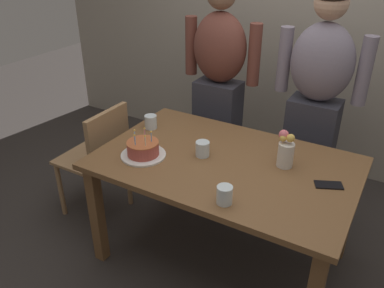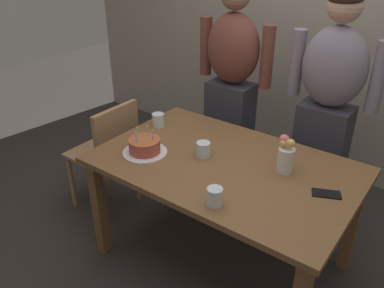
{
  "view_description": "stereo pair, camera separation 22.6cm",
  "coord_description": "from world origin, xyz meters",
  "px_view_note": "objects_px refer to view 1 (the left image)",
  "views": [
    {
      "loc": [
        0.83,
        -1.82,
        1.92
      ],
      "look_at": [
        -0.18,
        -0.08,
        0.84
      ],
      "focal_mm": 36.93,
      "sensor_mm": 36.0,
      "label": 1
    },
    {
      "loc": [
        1.02,
        -1.69,
        1.92
      ],
      "look_at": [
        -0.18,
        -0.08,
        0.84
      ],
      "focal_mm": 36.93,
      "sensor_mm": 36.0,
      "label": 2
    }
  ],
  "objects_px": {
    "water_glass_far": "(225,195)",
    "person_man_bearded": "(219,87)",
    "water_glass_side": "(151,122)",
    "flower_vase": "(286,151)",
    "dining_chair": "(100,154)",
    "person_woman_cardigan": "(315,106)",
    "birthday_cake": "(143,150)",
    "cell_phone": "(329,185)",
    "water_glass_near": "(203,149)"
  },
  "relations": [
    {
      "from": "birthday_cake",
      "to": "cell_phone",
      "type": "xyz_separation_m",
      "value": [
        1.04,
        0.24,
        -0.04
      ]
    },
    {
      "from": "flower_vase",
      "to": "dining_chair",
      "type": "xyz_separation_m",
      "value": [
        -1.29,
        -0.15,
        -0.32
      ]
    },
    {
      "from": "flower_vase",
      "to": "dining_chair",
      "type": "height_order",
      "value": "flower_vase"
    },
    {
      "from": "water_glass_far",
      "to": "dining_chair",
      "type": "distance_m",
      "value": 1.23
    },
    {
      "from": "person_man_bearded",
      "to": "person_woman_cardigan",
      "type": "relative_size",
      "value": 1.0
    },
    {
      "from": "water_glass_far",
      "to": "cell_phone",
      "type": "height_order",
      "value": "water_glass_far"
    },
    {
      "from": "birthday_cake",
      "to": "cell_phone",
      "type": "distance_m",
      "value": 1.06
    },
    {
      "from": "birthday_cake",
      "to": "water_glass_near",
      "type": "distance_m",
      "value": 0.35
    },
    {
      "from": "water_glass_far",
      "to": "cell_phone",
      "type": "xyz_separation_m",
      "value": [
        0.41,
        0.41,
        -0.04
      ]
    },
    {
      "from": "dining_chair",
      "to": "water_glass_far",
      "type": "bearing_deg",
      "value": 73.38
    },
    {
      "from": "water_glass_far",
      "to": "dining_chair",
      "type": "bearing_deg",
      "value": 163.38
    },
    {
      "from": "person_woman_cardigan",
      "to": "flower_vase",
      "type": "bearing_deg",
      "value": 90.75
    },
    {
      "from": "water_glass_near",
      "to": "water_glass_far",
      "type": "bearing_deg",
      "value": -48.08
    },
    {
      "from": "birthday_cake",
      "to": "water_glass_side",
      "type": "height_order",
      "value": "birthday_cake"
    },
    {
      "from": "water_glass_far",
      "to": "person_woman_cardigan",
      "type": "relative_size",
      "value": 0.06
    },
    {
      "from": "birthday_cake",
      "to": "cell_phone",
      "type": "height_order",
      "value": "birthday_cake"
    },
    {
      "from": "water_glass_far",
      "to": "water_glass_side",
      "type": "bearing_deg",
      "value": 147.7
    },
    {
      "from": "water_glass_side",
      "to": "flower_vase",
      "type": "bearing_deg",
      "value": -1.15
    },
    {
      "from": "flower_vase",
      "to": "person_man_bearded",
      "type": "bearing_deg",
      "value": 139.45
    },
    {
      "from": "flower_vase",
      "to": "water_glass_far",
      "type": "bearing_deg",
      "value": -105.95
    },
    {
      "from": "birthday_cake",
      "to": "person_man_bearded",
      "type": "xyz_separation_m",
      "value": [
        0.02,
        0.96,
        0.09
      ]
    },
    {
      "from": "dining_chair",
      "to": "flower_vase",
      "type": "bearing_deg",
      "value": 96.56
    },
    {
      "from": "person_man_bearded",
      "to": "water_glass_near",
      "type": "bearing_deg",
      "value": 110.4
    },
    {
      "from": "water_glass_near",
      "to": "water_glass_side",
      "type": "height_order",
      "value": "same"
    },
    {
      "from": "water_glass_far",
      "to": "person_woman_cardigan",
      "type": "bearing_deg",
      "value": 83.35
    },
    {
      "from": "flower_vase",
      "to": "person_man_bearded",
      "type": "xyz_separation_m",
      "value": [
        -0.75,
        0.64,
        0.04
      ]
    },
    {
      "from": "birthday_cake",
      "to": "dining_chair",
      "type": "xyz_separation_m",
      "value": [
        -0.52,
        0.17,
        -0.27
      ]
    },
    {
      "from": "flower_vase",
      "to": "water_glass_near",
      "type": "bearing_deg",
      "value": -163.62
    },
    {
      "from": "water_glass_near",
      "to": "water_glass_far",
      "type": "height_order",
      "value": "water_glass_far"
    },
    {
      "from": "dining_chair",
      "to": "person_woman_cardigan",
      "type": "bearing_deg",
      "value": 121.62
    },
    {
      "from": "birthday_cake",
      "to": "flower_vase",
      "type": "relative_size",
      "value": 1.25
    },
    {
      "from": "water_glass_near",
      "to": "water_glass_side",
      "type": "relative_size",
      "value": 0.99
    },
    {
      "from": "cell_phone",
      "to": "flower_vase",
      "type": "height_order",
      "value": "flower_vase"
    },
    {
      "from": "cell_phone",
      "to": "person_man_bearded",
      "type": "height_order",
      "value": "person_man_bearded"
    },
    {
      "from": "cell_phone",
      "to": "water_glass_side",
      "type": "bearing_deg",
      "value": 150.87
    },
    {
      "from": "water_glass_side",
      "to": "flower_vase",
      "type": "relative_size",
      "value": 0.43
    },
    {
      "from": "birthday_cake",
      "to": "water_glass_side",
      "type": "bearing_deg",
      "value": 118.58
    },
    {
      "from": "birthday_cake",
      "to": "person_woman_cardigan",
      "type": "height_order",
      "value": "person_woman_cardigan"
    },
    {
      "from": "water_glass_near",
      "to": "person_man_bearded",
      "type": "bearing_deg",
      "value": 110.4
    },
    {
      "from": "water_glass_side",
      "to": "flower_vase",
      "type": "distance_m",
      "value": 0.95
    },
    {
      "from": "cell_phone",
      "to": "dining_chair",
      "type": "bearing_deg",
      "value": 157.99
    },
    {
      "from": "person_man_bearded",
      "to": "person_woman_cardigan",
      "type": "bearing_deg",
      "value": -180.0
    },
    {
      "from": "birthday_cake",
      "to": "water_glass_near",
      "type": "relative_size",
      "value": 2.93
    },
    {
      "from": "dining_chair",
      "to": "cell_phone",
      "type": "bearing_deg",
      "value": 92.58
    },
    {
      "from": "water_glass_far",
      "to": "person_man_bearded",
      "type": "relative_size",
      "value": 0.06
    },
    {
      "from": "water_glass_far",
      "to": "cell_phone",
      "type": "relative_size",
      "value": 0.66
    },
    {
      "from": "water_glass_far",
      "to": "person_man_bearded",
      "type": "bearing_deg",
      "value": 118.25
    },
    {
      "from": "water_glass_near",
      "to": "flower_vase",
      "type": "height_order",
      "value": "flower_vase"
    },
    {
      "from": "water_glass_far",
      "to": "flower_vase",
      "type": "xyz_separation_m",
      "value": [
        0.14,
        0.49,
        0.05
      ]
    },
    {
      "from": "cell_phone",
      "to": "person_woman_cardigan",
      "type": "bearing_deg",
      "value": 86.76
    }
  ]
}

